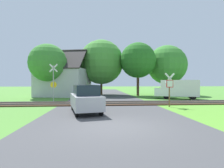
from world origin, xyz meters
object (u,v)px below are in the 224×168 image
Objects in this scene: stop_sign_near at (170,87)px; tree_right at (138,60)px; mail_truck at (177,88)px; tree_center at (101,62)px; house at (64,81)px; tree_far at (167,65)px; crossing_sign_far at (53,81)px; parked_car at (86,99)px; tree_left at (48,63)px.

tree_right is at bearing -101.13° from stop_sign_near.
tree_center is at bearing 69.96° from mail_truck.
mail_truck is at bearing -9.26° from house.
stop_sign_near is 0.35× the size of tree_far.
tree_far is (15.82, 1.28, 2.62)m from house.
stop_sign_near is at bearing 170.69° from mail_truck.
house is at bearing 93.23° from crossing_sign_far.
tree_right is at bearing 53.75° from mail_truck.
tree_right reaches higher than stop_sign_near.
house is at bearing -59.67° from stop_sign_near.
tree_center reaches higher than parked_car.
stop_sign_near is at bearing -90.94° from tree_right.
stop_sign_near is 6.80m from parked_car.
tree_center is 1.65× the size of mail_truck.
tree_far is 1.50× the size of mail_truck.
tree_right is 0.91× the size of tree_center.
house is 11.19m from tree_right.
tree_left is at bearing 98.62° from mail_truck.
tree_left is (-1.93, 4.93, 2.39)m from crossing_sign_far.
tree_right reaches higher than mail_truck.
tree_left is 13.69m from parked_car.
tree_center is (5.41, 1.78, 3.02)m from house.
tree_center reaches higher than mail_truck.
tree_right reaches higher than house.
house is at bearing 93.21° from parked_car.
tree_far is (15.49, 8.70, 2.65)m from crossing_sign_far.
crossing_sign_far is 7.43m from house.
house is 1.15× the size of tree_left.
tree_right reaches higher than tree_left.
tree_left is 1.33× the size of mail_truck.
crossing_sign_far is at bearing -68.62° from tree_left.
tree_center is at bearing 177.26° from tree_far.
parked_car is (3.78, -6.97, -1.21)m from crossing_sign_far.
tree_left reaches higher than stop_sign_near.
crossing_sign_far is 0.49× the size of tree_far.
tree_center is (-10.41, 0.50, 0.41)m from tree_far.
tree_far is 19.94m from parked_car.
mail_truck is (3.74, 6.66, -0.37)m from stop_sign_near.
tree_left is at bearing -170.34° from tree_right.
tree_left is at bearing 112.07° from crossing_sign_far.
tree_right is at bearing -161.78° from tree_far.
crossing_sign_far reaches higher than parked_car.
parked_car is (-6.44, -2.05, -0.71)m from stop_sign_near.
parked_car is at bearing 150.53° from mail_truck.
mail_truck is at bearing 7.75° from crossing_sign_far.
tree_right is at bearing 34.71° from crossing_sign_far.
house is 1.52× the size of mail_truck.
tree_right is at bearing -22.06° from tree_center.
house is 1.02× the size of tree_right.
parked_car is (-10.18, -8.70, -0.34)m from mail_truck.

